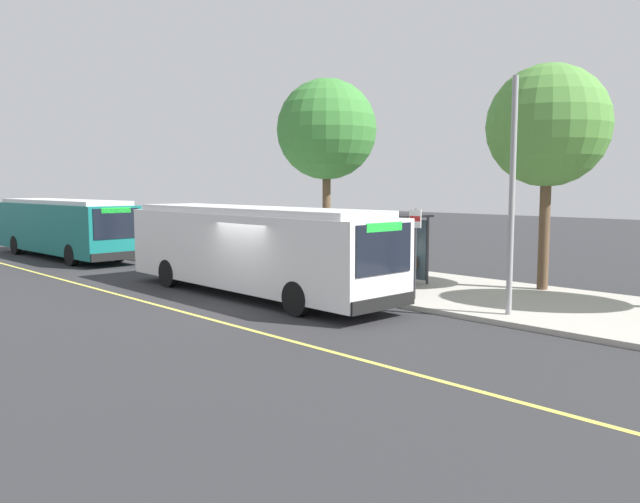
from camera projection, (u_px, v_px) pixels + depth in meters
ground_plane at (249, 304)px, 19.70m from camera, size 120.00×120.00×0.00m
sidewalk_curb at (376, 281)px, 23.82m from camera, size 44.00×6.40×0.15m
lane_stripe_center at (188, 313)px, 18.18m from camera, size 36.00×0.14×0.01m
transit_bus_main at (252, 247)px, 21.02m from camera, size 11.70×2.73×2.95m
transit_bus_second at (64, 226)px, 32.06m from camera, size 11.36×2.82×2.95m
bus_shelter at (387, 233)px, 23.21m from camera, size 2.90×1.60×2.48m
waiting_bench at (396, 268)px, 23.20m from camera, size 1.60×0.48×0.95m
route_sign_post at (415, 241)px, 19.46m from camera, size 0.44×0.08×2.80m
street_tree_upstreet at (548, 126)px, 20.96m from camera, size 4.04×4.04×7.51m
street_tree_downstreet at (327, 130)px, 27.76m from camera, size 4.39×4.39×8.16m
utility_pole at (512, 197)px, 16.98m from camera, size 0.16×0.16×6.40m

